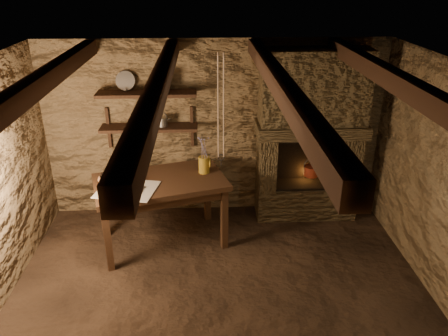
{
  "coord_description": "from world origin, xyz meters",
  "views": [
    {
      "loc": [
        -0.13,
        -3.55,
        3.18
      ],
      "look_at": [
        0.08,
        0.9,
        1.14
      ],
      "focal_mm": 35.0,
      "sensor_mm": 36.0,
      "label": 1
    }
  ],
  "objects_px": {
    "wooden_bowl": "(114,178)",
    "work_table": "(162,209)",
    "iron_stockpot": "(161,85)",
    "red_pot": "(311,170)",
    "stoneware_jug": "(204,157)"
  },
  "relations": [
    {
      "from": "wooden_bowl",
      "to": "work_table",
      "type": "bearing_deg",
      "value": 1.75
    },
    {
      "from": "wooden_bowl",
      "to": "iron_stockpot",
      "type": "distance_m",
      "value": 1.29
    },
    {
      "from": "wooden_bowl",
      "to": "red_pot",
      "type": "xyz_separation_m",
      "value": [
        2.52,
        0.58,
        -0.22
      ]
    },
    {
      "from": "iron_stockpot",
      "to": "red_pot",
      "type": "bearing_deg",
      "value": -3.49
    },
    {
      "from": "wooden_bowl",
      "to": "stoneware_jug",
      "type": "bearing_deg",
      "value": 10.71
    },
    {
      "from": "wooden_bowl",
      "to": "iron_stockpot",
      "type": "xyz_separation_m",
      "value": [
        0.55,
        0.7,
        0.93
      ]
    },
    {
      "from": "wooden_bowl",
      "to": "red_pot",
      "type": "relative_size",
      "value": 0.69
    },
    {
      "from": "wooden_bowl",
      "to": "iron_stockpot",
      "type": "height_order",
      "value": "iron_stockpot"
    },
    {
      "from": "red_pot",
      "to": "work_table",
      "type": "bearing_deg",
      "value": -164.15
    },
    {
      "from": "stoneware_jug",
      "to": "red_pot",
      "type": "distance_m",
      "value": 1.54
    },
    {
      "from": "work_table",
      "to": "iron_stockpot",
      "type": "distance_m",
      "value": 1.54
    },
    {
      "from": "stoneware_jug",
      "to": "red_pot",
      "type": "xyz_separation_m",
      "value": [
        1.44,
        0.37,
        -0.38
      ]
    },
    {
      "from": "work_table",
      "to": "iron_stockpot",
      "type": "height_order",
      "value": "iron_stockpot"
    },
    {
      "from": "work_table",
      "to": "red_pot",
      "type": "relative_size",
      "value": 3.18
    },
    {
      "from": "stoneware_jug",
      "to": "wooden_bowl",
      "type": "height_order",
      "value": "stoneware_jug"
    }
  ]
}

